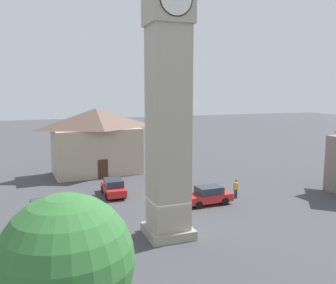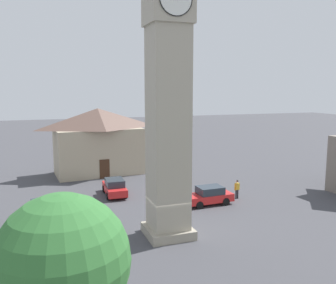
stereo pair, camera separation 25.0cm
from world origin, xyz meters
name	(u,v)px [view 2 (the right image)]	position (x,y,z in m)	size (l,w,h in m)	color
ground_plane	(168,235)	(0.00, 0.00, 0.00)	(200.00, 200.00, 0.00)	#424247
clock_tower	(168,21)	(0.00, 0.00, 13.79)	(3.59, 3.59, 23.49)	gray
car_blue_kerb	(115,187)	(1.53, -10.31, 0.76)	(1.90, 4.17, 1.53)	red
car_silver_kerb	(45,211)	(7.64, -5.50, 0.76)	(2.52, 4.39, 1.53)	#236B38
car_white_side	(209,195)	(-5.44, -5.01, 0.76)	(4.19, 1.93, 1.53)	red
pedestrian	(237,188)	(-8.51, -5.60, 1.01)	(0.56, 0.26, 1.69)	black
tree	(63,261)	(7.23, 10.16, 4.17)	(4.42, 4.42, 6.40)	brown
building_terrace_right	(98,141)	(1.49, -19.44, 3.84)	(10.34, 6.04, 7.52)	tan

